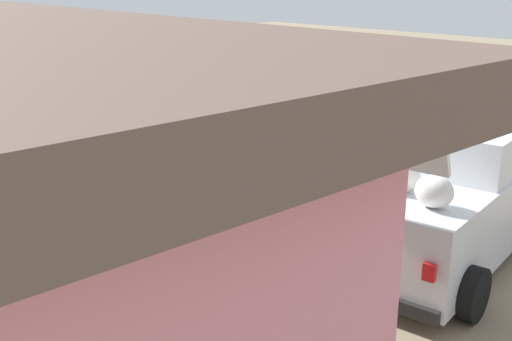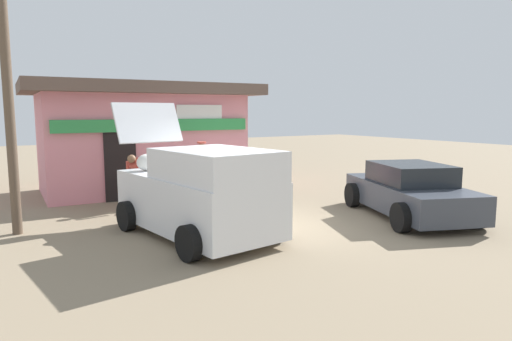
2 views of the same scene
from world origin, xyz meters
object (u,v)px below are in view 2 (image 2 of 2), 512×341
at_px(unloaded_banana_pile, 139,205).
at_px(vendor_standing, 202,168).
at_px(paint_bucket, 226,193).
at_px(delivery_van, 200,193).
at_px(storefront_bar, 142,135).
at_px(parked_sedan, 410,192).
at_px(customer_bending, 140,176).

bearing_deg(unloaded_banana_pile, vendor_standing, 8.30).
distance_m(vendor_standing, paint_bucket, 1.19).
relative_size(delivery_van, unloaded_banana_pile, 5.53).
relative_size(storefront_bar, unloaded_banana_pile, 8.99).
relative_size(unloaded_banana_pile, paint_bucket, 2.35).
bearing_deg(paint_bucket, unloaded_banana_pile, -170.98).
bearing_deg(storefront_bar, unloaded_banana_pile, -109.95).
distance_m(storefront_bar, parked_sedan, 8.62).
bearing_deg(unloaded_banana_pile, delivery_van, -83.27).
height_order(storefront_bar, delivery_van, storefront_bar).
bearing_deg(paint_bucket, delivery_van, -125.22).
xyz_separation_m(delivery_van, customer_bending, (-0.15, 3.47, -0.06)).
relative_size(customer_bending, unloaded_banana_pile, 1.80).
bearing_deg(paint_bucket, storefront_bar, 118.31).
xyz_separation_m(storefront_bar, unloaded_banana_pile, (-1.21, -3.33, -1.64)).
bearing_deg(delivery_van, storefront_bar, 82.27).
relative_size(storefront_bar, delivery_van, 1.62).
bearing_deg(delivery_van, unloaded_banana_pile, 96.73).
distance_m(storefront_bar, vendor_standing, 3.23).
distance_m(delivery_van, paint_bucket, 4.25).
bearing_deg(paint_bucket, parked_sedan, -58.02).
bearing_deg(unloaded_banana_pile, paint_bucket, 9.02).
distance_m(storefront_bar, customer_bending, 3.15).
bearing_deg(delivery_van, customer_bending, 92.52).
bearing_deg(vendor_standing, storefront_bar, 103.37).
xyz_separation_m(delivery_van, vendor_standing, (1.58, 3.26, 0.07)).
bearing_deg(delivery_van, vendor_standing, 64.14).
xyz_separation_m(unloaded_banana_pile, paint_bucket, (2.76, 0.44, -0.01)).
xyz_separation_m(delivery_van, parked_sedan, (5.20, -1.04, -0.31)).
bearing_deg(customer_bending, unloaded_banana_pile, -112.02).
distance_m(parked_sedan, paint_bucket, 5.28).
height_order(delivery_van, vendor_standing, delivery_van).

